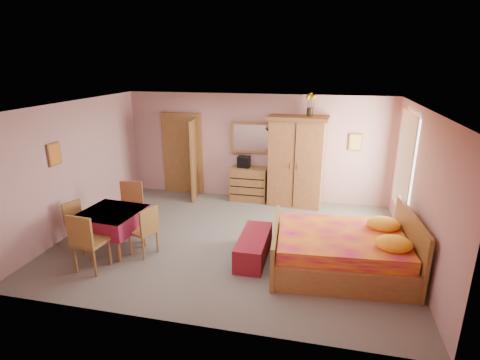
% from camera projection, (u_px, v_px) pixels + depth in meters
% --- Properties ---
extents(floor, '(6.50, 6.50, 0.00)m').
position_uv_depth(floor, '(232.00, 240.00, 7.31)').
color(floor, slate).
rests_on(floor, ground).
extents(ceiling, '(6.50, 6.50, 0.00)m').
position_uv_depth(ceiling, '(231.00, 106.00, 6.51)').
color(ceiling, brown).
rests_on(ceiling, wall_back).
extents(wall_back, '(6.50, 0.10, 2.60)m').
position_uv_depth(wall_back, '(256.00, 147.00, 9.23)').
color(wall_back, tan).
rests_on(wall_back, floor).
extents(wall_front, '(6.50, 0.10, 2.60)m').
position_uv_depth(wall_front, '(182.00, 236.00, 4.59)').
color(wall_front, tan).
rests_on(wall_front, floor).
extents(wall_left, '(0.10, 5.00, 2.60)m').
position_uv_depth(wall_left, '(76.00, 166.00, 7.59)').
color(wall_left, tan).
rests_on(wall_left, floor).
extents(wall_right, '(0.10, 5.00, 2.60)m').
position_uv_depth(wall_right, '(420.00, 189.00, 6.23)').
color(wall_right, tan).
rests_on(wall_right, floor).
extents(doorway, '(1.06, 0.12, 2.15)m').
position_uv_depth(doorway, '(183.00, 154.00, 9.69)').
color(doorway, '#9E6B35').
rests_on(doorway, floor).
extents(window, '(0.08, 1.40, 1.95)m').
position_uv_depth(window, '(405.00, 162.00, 7.31)').
color(window, white).
rests_on(window, wall_right).
extents(picture_left, '(0.04, 0.32, 0.42)m').
position_uv_depth(picture_left, '(54.00, 154.00, 6.91)').
color(picture_left, orange).
rests_on(picture_left, wall_left).
extents(picture_back, '(0.30, 0.04, 0.40)m').
position_uv_depth(picture_back, '(355.00, 142.00, 8.64)').
color(picture_back, '#D8BF59').
rests_on(picture_back, wall_back).
extents(chest_of_drawers, '(0.89, 0.45, 0.84)m').
position_uv_depth(chest_of_drawers, '(249.00, 184.00, 9.29)').
color(chest_of_drawers, olive).
rests_on(chest_of_drawers, floor).
extents(wall_mirror, '(0.98, 0.13, 0.77)m').
position_uv_depth(wall_mirror, '(251.00, 138.00, 9.14)').
color(wall_mirror, white).
rests_on(wall_mirror, wall_back).
extents(stereo, '(0.31, 0.23, 0.28)m').
position_uv_depth(stereo, '(244.00, 162.00, 9.18)').
color(stereo, black).
rests_on(stereo, chest_of_drawers).
extents(floor_lamp, '(0.28, 0.28, 1.82)m').
position_uv_depth(floor_lamp, '(269.00, 165.00, 9.12)').
color(floor_lamp, black).
rests_on(floor_lamp, floor).
extents(wardrobe, '(1.42, 0.82, 2.15)m').
position_uv_depth(wardrobe, '(296.00, 162.00, 8.82)').
color(wardrobe, '#A66738').
rests_on(wardrobe, floor).
extents(sunflower_vase, '(0.22, 0.22, 0.52)m').
position_uv_depth(sunflower_vase, '(310.00, 104.00, 8.40)').
color(sunflower_vase, yellow).
rests_on(sunflower_vase, wardrobe).
extents(bed, '(2.38, 1.94, 1.04)m').
position_uv_depth(bed, '(341.00, 240.00, 6.17)').
color(bed, '#BA1248').
rests_on(bed, floor).
extents(bench, '(0.48, 1.29, 0.43)m').
position_uv_depth(bench, '(254.00, 247.00, 6.61)').
color(bench, maroon).
rests_on(bench, floor).
extents(dining_table, '(1.11, 1.11, 0.75)m').
position_uv_depth(dining_table, '(113.00, 230.00, 6.88)').
color(dining_table, maroon).
rests_on(dining_table, floor).
extents(chair_south, '(0.52, 0.52, 1.04)m').
position_uv_depth(chair_south, '(91.00, 241.00, 6.16)').
color(chair_south, olive).
rests_on(chair_south, floor).
extents(chair_north, '(0.53, 0.53, 1.00)m').
position_uv_depth(chair_north, '(130.00, 208.00, 7.58)').
color(chair_north, '#935F31').
rests_on(chair_north, floor).
extents(chair_west, '(0.48, 0.48, 0.82)m').
position_uv_depth(chair_west, '(79.00, 224.00, 7.06)').
color(chair_west, '#AF793B').
rests_on(chair_west, floor).
extents(chair_east, '(0.54, 0.54, 0.91)m').
position_uv_depth(chair_east, '(143.00, 230.00, 6.69)').
color(chair_east, '#AE6E3B').
rests_on(chair_east, floor).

